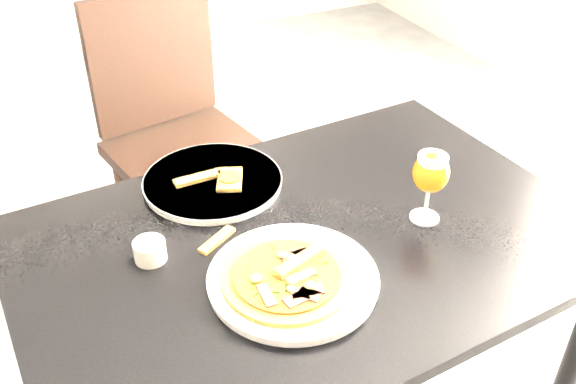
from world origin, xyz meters
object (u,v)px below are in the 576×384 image
beer_glass (431,173)px  dining_table (308,269)px  chair_far (178,133)px  pizza (287,276)px

beer_glass → dining_table: bearing=169.0°
chair_far → beer_glass: chair_far is taller
dining_table → chair_far: chair_far is taller
chair_far → beer_glass: 1.05m
dining_table → pizza: pizza is taller
dining_table → chair_far: bearing=87.5°
dining_table → beer_glass: 0.34m
chair_far → pizza: (-0.08, -1.03, 0.23)m
pizza → beer_glass: beer_glass is taller
pizza → chair_far: bearing=85.5°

